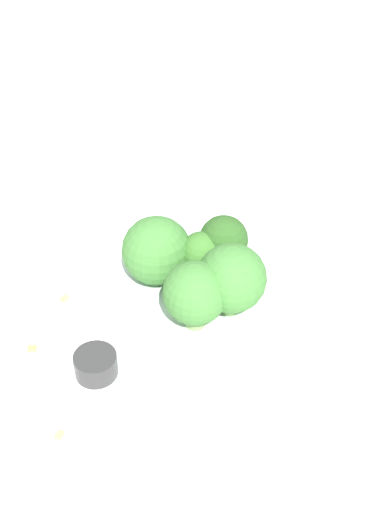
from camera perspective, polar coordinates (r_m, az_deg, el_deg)
ground_plane at (r=0.65m, az=0.00°, el=-5.60°), size 3.00×3.00×0.00m
bowl at (r=0.63m, az=0.00°, el=-4.01°), size 0.17×0.17×0.05m
broccoli_floret_0 at (r=0.60m, az=2.55°, el=1.18°), size 0.04×0.04×0.06m
broccoli_floret_1 at (r=0.60m, az=-2.85°, el=0.42°), size 0.06×0.06×0.06m
broccoli_floret_2 at (r=0.56m, az=0.25°, el=-3.06°), size 0.05×0.05×0.06m
broccoli_floret_3 at (r=0.57m, az=3.19°, el=-1.83°), size 0.06×0.06×0.07m
broccoli_floret_4 at (r=0.60m, az=0.77°, el=0.16°), size 0.04×0.04×0.05m
pepper_shaker at (r=0.55m, az=-7.42°, el=-10.72°), size 0.03×0.03×0.08m
almond_crumb_0 at (r=0.68m, az=-10.18°, el=-3.24°), size 0.01×0.01×0.01m
almond_crumb_1 at (r=0.58m, az=-10.60°, el=-13.79°), size 0.01×0.01×0.01m
almond_crumb_2 at (r=0.65m, az=-12.71°, el=-7.12°), size 0.01×0.01×0.01m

